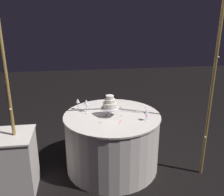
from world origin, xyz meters
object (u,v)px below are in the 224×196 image
object	(u,v)px
wine_glass_1	(86,103)
side_table	(13,163)
decorative_arch	(116,52)
cake_knife	(133,112)
main_table	(112,141)
wine_glass_2	(146,112)
wine_glass_0	(78,102)
tiered_cake	(110,104)

from	to	relation	value
wine_glass_1	side_table	bearing A→B (deg)	28.73
wine_glass_1	decorative_arch	bearing A→B (deg)	123.28
cake_knife	main_table	bearing A→B (deg)	11.83
main_table	cake_knife	xyz separation A→B (m)	(-0.28, -0.06, 0.37)
main_table	side_table	size ratio (longest dim) A/B	1.73
main_table	wine_glass_2	world-z (taller)	wine_glass_2
main_table	side_table	world-z (taller)	main_table
decorative_arch	side_table	world-z (taller)	decorative_arch
decorative_arch	main_table	bearing A→B (deg)	-90.01
decorative_arch	wine_glass_0	xyz separation A→B (m)	(0.42, -0.56, -0.71)
wine_glass_1	main_table	bearing A→B (deg)	152.94
main_table	wine_glass_1	world-z (taller)	wine_glass_1
main_table	tiered_cake	world-z (taller)	tiered_cake
decorative_arch	wine_glass_2	size ratio (longest dim) A/B	17.30
wine_glass_0	cake_knife	xyz separation A→B (m)	(-0.70, 0.19, -0.11)
main_table	cake_knife	size ratio (longest dim) A/B	4.33
tiered_cake	wine_glass_1	distance (m)	0.33
decorative_arch	wine_glass_0	distance (m)	1.00
wine_glass_0	wine_glass_1	xyz separation A→B (m)	(-0.11, 0.09, 0.01)
wine_glass_2	cake_knife	distance (m)	0.31
wine_glass_2	cake_knife	world-z (taller)	wine_glass_2
main_table	wine_glass_2	xyz separation A→B (m)	(-0.38, 0.21, 0.47)
main_table	tiered_cake	bearing A→B (deg)	33.39
side_table	cake_knife	size ratio (longest dim) A/B	2.50
side_table	wine_glass_0	bearing A→B (deg)	-143.09
tiered_cake	wine_glass_1	bearing A→B (deg)	-32.35
cake_knife	tiered_cake	bearing A→B (deg)	14.14
main_table	wine_glass_1	distance (m)	0.60
tiered_cake	cake_knife	size ratio (longest dim) A/B	0.95
wine_glass_0	cake_knife	size ratio (longest dim) A/B	0.54
decorative_arch	wine_glass_0	world-z (taller)	decorative_arch
decorative_arch	wine_glass_2	bearing A→B (deg)	-165.62
decorative_arch	wine_glass_1	world-z (taller)	decorative_arch
main_table	wine_glass_2	distance (m)	0.64
cake_knife	wine_glass_1	bearing A→B (deg)	-9.49
side_table	wine_glass_2	world-z (taller)	wine_glass_2
main_table	tiered_cake	xyz separation A→B (m)	(0.03, 0.02, 0.52)
wine_glass_2	side_table	bearing A→B (deg)	3.51
decorative_arch	tiered_cake	world-z (taller)	decorative_arch
wine_glass_2	wine_glass_1	bearing A→B (deg)	-28.51
decorative_arch	cake_knife	xyz separation A→B (m)	(-0.28, -0.37, -0.82)
decorative_arch	wine_glass_0	bearing A→B (deg)	-53.32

